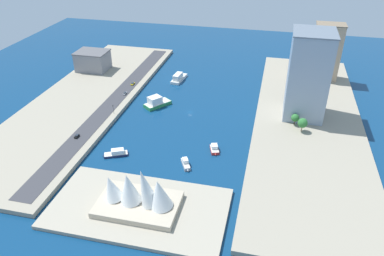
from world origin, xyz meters
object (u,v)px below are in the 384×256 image
Objects in this scene: tugboat_red at (214,149)px; ferry_white_commuter at (179,78)px; yacht_sleek_gray at (186,164)px; traffic_light_waterfront at (113,108)px; patrol_launch_navy at (117,153)px; opera_landmark at (139,195)px; taxi_yellow_cab at (133,84)px; apartment_midrise_tan at (326,52)px; tower_tall_glass at (308,75)px; ferry_green_doubledeck at (157,102)px; warehouse_low_gray at (93,61)px; sedan_silver at (125,93)px; suv_black at (77,136)px.

ferry_white_commuter is at bearing -63.62° from tugboat_red.
yacht_sleek_gray is 1.85× the size of traffic_light_waterfront.
patrol_launch_navy is 0.38× the size of opera_landmark.
yacht_sleek_gray is 2.50× the size of taxi_yellow_cab.
apartment_midrise_tan is (-81.83, -142.51, 23.91)m from yacht_sleek_gray.
opera_landmark is at bearing 125.81° from patrol_launch_navy.
ferry_white_commuter is 112.44m from tower_tall_glass.
opera_landmark is (94.65, 182.20, -15.82)m from apartment_midrise_tan.
yacht_sleek_gray is at bearing 144.67° from traffic_light_waterfront.
ferry_green_doubledeck is at bearing -76.35° from opera_landmark.
traffic_light_waterfront is (20.45, -43.40, 5.54)m from patrol_launch_navy.
tower_tall_glass is at bearing -145.95° from patrol_launch_navy.
ferry_white_commuter is 0.88× the size of warehouse_low_gray.
apartment_midrise_tan is (-123.98, -141.54, 23.93)m from patrol_launch_navy.
suv_black is at bearing 85.21° from sedan_silver.
tower_tall_glass is at bearing 156.58° from ferry_white_commuter.
ferry_green_doubledeck is 0.78× the size of warehouse_low_gray.
traffic_light_waterfront is at bearing 69.11° from ferry_white_commuter.
warehouse_low_gray is 0.69× the size of opera_landmark.
ferry_green_doubledeck is at bearing 3.36° from tower_tall_glass.
ferry_green_doubledeck is at bearing -92.99° from patrol_launch_navy.
taxi_yellow_cab is 1.12× the size of suv_black.
traffic_light_waterfront is (-4.77, 48.82, 3.42)m from taxi_yellow_cab.
opera_landmark is (-29.34, 40.67, 8.10)m from patrol_launch_navy.
tower_tall_glass is at bearing 166.20° from warehouse_low_gray.
suv_black is 0.89× the size of sedan_silver.
taxi_yellow_cab is at bearing -8.72° from tower_tall_glass.
yacht_sleek_gray is 2.79× the size of suv_black.
warehouse_low_gray is at bearing -37.88° from tugboat_red.
taxi_yellow_cab is 18.16m from sedan_silver.
ferry_white_commuter reaches higher than patrol_launch_navy.
ferry_white_commuter is at bearing 12.71° from apartment_midrise_tan.
ferry_green_doubledeck is 0.46× the size of apartment_midrise_tan.
tower_tall_glass reaches higher than sedan_silver.
warehouse_low_gray reaches higher than tugboat_red.
taxi_yellow_cab is 0.74× the size of traffic_light_waterfront.
patrol_launch_navy is at bearing 121.39° from warehouse_low_gray.
ferry_white_commuter is 0.60× the size of opera_landmark.
apartment_midrise_tan is 1.69× the size of warehouse_low_gray.
suv_black is 65.40m from sedan_silver.
yacht_sleek_gray is 166.06m from apartment_midrise_tan.
patrol_launch_navy is 132.11m from tower_tall_glass.
opera_landmark is at bearing 115.16° from sedan_silver.
apartment_midrise_tan is at bearing -161.71° from taxi_yellow_cab.
ferry_green_doubledeck reaches higher than tugboat_red.
traffic_light_waterfront is (23.89, 22.55, 4.08)m from ferry_green_doubledeck.
tower_tall_glass reaches higher than ferry_green_doubledeck.
ferry_white_commuter is at bearing -144.52° from taxi_yellow_cab.
sedan_silver is at bearing 24.43° from apartment_midrise_tan.
opera_landmark is (12.82, 39.70, 8.09)m from yacht_sleek_gray.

